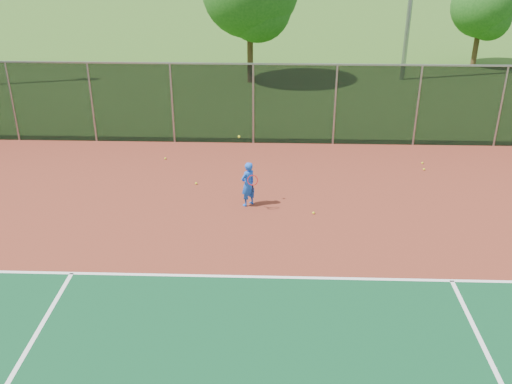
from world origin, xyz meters
TOP-DOWN VIEW (x-y plane):
  - ground at (0.00, 0.00)m, footprint 120.00×120.00m
  - court_apron at (0.00, 2.00)m, footprint 30.00×20.00m
  - fence_back at (0.00, 12.00)m, footprint 30.00×0.06m
  - tennis_player at (-2.95, 6.78)m, footprint 0.59×0.70m
  - practice_ball_0 at (2.87, 9.58)m, footprint 0.07×0.07m
  - practice_ball_3 at (2.93, 10.13)m, footprint 0.07×0.07m
  - practice_ball_4 at (-6.04, 10.23)m, footprint 0.07×0.07m
  - practice_ball_5 at (-4.68, 8.17)m, footprint 0.07×0.07m
  - practice_ball_6 at (-1.05, 6.27)m, footprint 0.07×0.07m
  - tree_back_mid at (9.35, 25.07)m, footprint 3.43×3.43m

SIDE VIEW (x-z plane):
  - ground at x=0.00m, z-range 0.00..0.00m
  - court_apron at x=0.00m, z-range 0.00..0.02m
  - practice_ball_0 at x=2.87m, z-range 0.02..0.09m
  - practice_ball_3 at x=2.93m, z-range 0.02..0.09m
  - practice_ball_4 at x=-6.04m, z-range 0.02..0.09m
  - practice_ball_5 at x=-4.68m, z-range 0.02..0.09m
  - practice_ball_6 at x=-1.05m, z-range 0.02..0.09m
  - tennis_player at x=-2.95m, z-range -0.37..1.78m
  - fence_back at x=0.00m, z-range 0.05..3.08m
  - tree_back_mid at x=9.35m, z-range 0.64..5.68m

